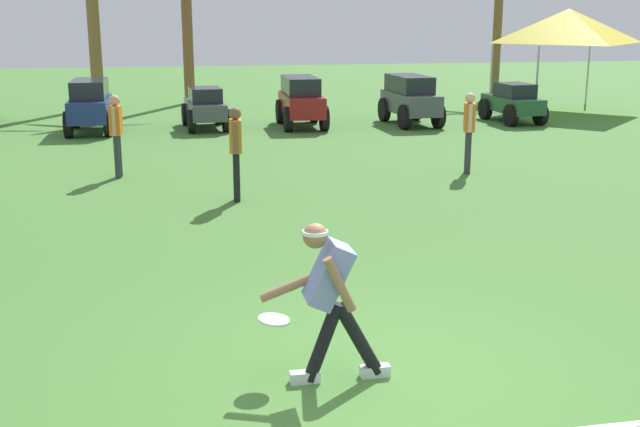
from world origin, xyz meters
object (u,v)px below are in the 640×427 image
Objects in this scene: teammate_near_sideline at (236,145)px; teammate_midfield at (116,128)px; frisbee_thrower at (330,293)px; parked_car_slot_b at (205,107)px; palm_tree_far_left at (92,3)px; event_tent at (568,26)px; frisbee_in_flight at (274,320)px; parked_car_slot_d at (410,98)px; parked_car_slot_a at (90,104)px; parked_car_slot_c at (301,100)px; teammate_deep at (469,125)px; parked_car_slot_e at (513,102)px.

teammate_midfield is (-2.06, 2.32, 0.00)m from teammate_near_sideline.
frisbee_thrower reaches higher than parked_car_slot_b.
event_tent is (14.45, -3.52, -0.69)m from palm_tree_far_left.
parked_car_slot_d is at bearing 69.34° from frisbee_in_flight.
teammate_near_sideline is 8.98m from parked_car_slot_a.
parked_car_slot_c is (2.61, 15.07, 0.21)m from frisbee_in_flight.
teammate_deep is at bearing -57.31° from palm_tree_far_left.
parked_car_slot_b is at bearing 1.93° from parked_car_slot_a.
parked_car_slot_a is at bearing 179.34° from parked_car_slot_d.
palm_tree_far_left is (-8.83, 5.66, 2.58)m from parked_car_slot_d.
parked_car_slot_c is (2.57, -0.10, 0.16)m from parked_car_slot_b.
event_tent is (14.18, 2.04, 1.89)m from parked_car_slot_a.
parked_car_slot_a is 1.00× the size of parked_car_slot_c.
palm_tree_far_left is at bearing 120.51° from parked_car_slot_b.
parked_car_slot_e is at bearing -25.96° from palm_tree_far_left.
frisbee_thrower is 9.45m from teammate_deep.
parked_car_slot_c is 0.42× the size of palm_tree_far_left.
teammate_midfield reaches higher than parked_car_slot_d.
teammate_midfield reaches higher than frisbee_thrower.
event_tent is (11.07, 10.46, 1.67)m from teammate_near_sideline.
event_tent is (10.82, 17.30, 1.82)m from frisbee_thrower.
parked_car_slot_a is (-1.05, 6.10, -0.22)m from teammate_midfield.
parked_car_slot_d is at bearing 38.62° from teammate_midfield.
teammate_midfield is at bearing -83.54° from palm_tree_far_left.
frisbee_in_flight is 16.00m from parked_car_slot_d.
parked_car_slot_e is 0.63× the size of event_tent.
parked_car_slot_a is (-2.91, 15.07, 0.21)m from frisbee_in_flight.
parked_car_slot_e is (11.54, -0.19, -0.16)m from parked_car_slot_a.
parked_car_slot_b is 8.60m from parked_car_slot_e.
parked_car_slot_d is 1.09× the size of parked_car_slot_e.
parked_car_slot_e is 13.42m from palm_tree_far_left.
parked_car_slot_a is 1.06× the size of parked_car_slot_b.
event_tent is at bearing 56.63° from frisbee_in_flight.
parked_car_slot_e is (2.98, -0.09, -0.16)m from parked_car_slot_d.
teammate_midfield is at bearing 173.25° from teammate_deep.
parked_car_slot_c is 1.06× the size of parked_car_slot_e.
parked_car_slot_a reaches higher than frisbee_in_flight.
parked_car_slot_a is 1.06× the size of parked_car_slot_e.
teammate_midfield is 15.54m from event_tent.
teammate_near_sideline is at bearing -135.69° from parked_car_slot_e.
palm_tree_far_left reaches higher than teammate_midfield.
palm_tree_far_left is at bearing 96.46° from teammate_midfield.
event_tent reaches higher than parked_car_slot_c.
frisbee_thrower is 0.90× the size of teammate_deep.
parked_car_slot_b is 1.00× the size of parked_car_slot_e.
event_tent is at bearing 20.80° from parked_car_slot_d.
teammate_near_sideline is 14.58m from palm_tree_far_left.
teammate_near_sideline is (-0.25, 6.85, 0.15)m from frisbee_thrower.
teammate_midfield is (-2.31, 9.17, 0.15)m from frisbee_thrower.
parked_car_slot_d is at bearing -1.90° from parked_car_slot_c.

